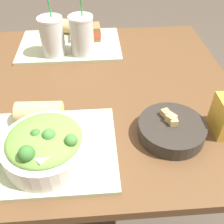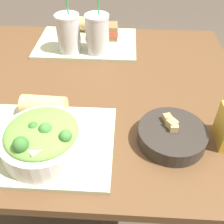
{
  "view_description": "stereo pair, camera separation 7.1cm",
  "coord_description": "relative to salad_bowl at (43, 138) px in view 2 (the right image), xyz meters",
  "views": [
    {
      "loc": [
        0.07,
        -0.77,
        1.34
      ],
      "look_at": [
        0.11,
        -0.23,
        0.86
      ],
      "focal_mm": 42.0,
      "sensor_mm": 36.0,
      "label": 1
    },
    {
      "loc": [
        0.14,
        -0.77,
        1.34
      ],
      "look_at": [
        0.11,
        -0.23,
        0.86
      ],
      "focal_mm": 42.0,
      "sensor_mm": 36.0,
      "label": 2
    }
  ],
  "objects": [
    {
      "name": "ground_plane",
      "position": [
        0.06,
        0.32,
        -0.84
      ],
      "size": [
        12.0,
        12.0,
        0.0
      ],
      "primitive_type": "plane",
      "color": "#4C4238"
    },
    {
      "name": "dining_table",
      "position": [
        0.06,
        0.32,
        -0.17
      ],
      "size": [
        1.14,
        0.97,
        0.78
      ],
      "color": "brown",
      "rests_on": "ground_plane"
    },
    {
      "name": "tray_near",
      "position": [
        -0.04,
        0.03,
        -0.05
      ],
      "size": [
        0.44,
        0.3,
        0.01
      ],
      "color": "#B2BC99",
      "rests_on": "dining_table"
    },
    {
      "name": "tray_far",
      "position": [
        0.03,
        0.63,
        -0.05
      ],
      "size": [
        0.44,
        0.3,
        0.01
      ],
      "color": "#B2BC99",
      "rests_on": "dining_table"
    },
    {
      "name": "salad_bowl",
      "position": [
        0.0,
        0.0,
        0.0
      ],
      "size": [
        0.22,
        0.22,
        0.11
      ],
      "color": "white",
      "rests_on": "tray_near"
    },
    {
      "name": "soup_bowl",
      "position": [
        0.34,
        0.06,
        -0.03
      ],
      "size": [
        0.19,
        0.19,
        0.07
      ],
      "color": "#2D2823",
      "rests_on": "dining_table"
    },
    {
      "name": "baguette_near",
      "position": [
        -0.03,
        0.14,
        -0.01
      ],
      "size": [
        0.14,
        0.07,
        0.06
      ],
      "rotation": [
        0.0,
        0.0,
        1.53
      ],
      "color": "tan",
      "rests_on": "tray_near"
    },
    {
      "name": "sandwich_far",
      "position": [
        0.11,
        0.67,
        -0.01
      ],
      "size": [
        0.12,
        0.08,
        0.06
      ],
      "rotation": [
        0.0,
        0.0,
        0.04
      ],
      "color": "olive",
      "rests_on": "tray_far"
    },
    {
      "name": "baguette_far",
      "position": [
        0.02,
        0.75,
        -0.01
      ],
      "size": [
        0.13,
        0.09,
        0.06
      ],
      "rotation": [
        0.0,
        0.0,
        1.34
      ],
      "color": "tan",
      "rests_on": "tray_far"
    },
    {
      "name": "drink_cup_dark",
      "position": [
        -0.03,
        0.55,
        0.03
      ],
      "size": [
        0.1,
        0.1,
        0.24
      ],
      "color": "silver",
      "rests_on": "tray_far"
    },
    {
      "name": "drink_cup_red",
      "position": [
        0.09,
        0.55,
        0.03
      ],
      "size": [
        0.1,
        0.1,
        0.24
      ],
      "color": "silver",
      "rests_on": "tray_far"
    }
  ]
}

